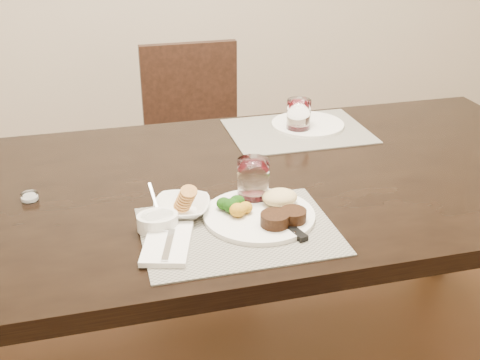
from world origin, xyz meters
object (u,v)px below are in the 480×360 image
object	(u,v)px
cracker_bowl	(182,207)
wine_glass_near	(253,183)
far_plate	(308,124)
dinner_plate	(265,212)
steak_knife	(287,223)
chair_far	(196,139)

from	to	relation	value
cracker_bowl	wine_glass_near	xyz separation A→B (m)	(0.19, 0.03, 0.03)
wine_glass_near	far_plate	world-z (taller)	wine_glass_near
dinner_plate	cracker_bowl	distance (m)	0.21
steak_knife	cracker_bowl	bearing A→B (deg)	137.60
wine_glass_near	cracker_bowl	bearing A→B (deg)	-172.21
wine_glass_near	far_plate	bearing A→B (deg)	55.39
wine_glass_near	far_plate	distance (m)	0.58
cracker_bowl	wine_glass_near	distance (m)	0.20
chair_far	wine_glass_near	bearing A→B (deg)	-92.36
steak_knife	far_plate	distance (m)	0.69
dinner_plate	cracker_bowl	size ratio (longest dim) A/B	1.58
chair_far	wine_glass_near	size ratio (longest dim) A/B	7.87
chair_far	dinner_plate	xyz separation A→B (m)	(-0.04, -1.17, 0.27)
dinner_plate	far_plate	bearing A→B (deg)	58.61
dinner_plate	far_plate	world-z (taller)	dinner_plate
chair_far	dinner_plate	world-z (taller)	chair_far
dinner_plate	cracker_bowl	bearing A→B (deg)	158.48
dinner_plate	steak_knife	xyz separation A→B (m)	(0.04, -0.05, -0.01)
wine_glass_near	dinner_plate	bearing A→B (deg)	-88.64
wine_glass_near	far_plate	xyz separation A→B (m)	(0.33, 0.48, -0.05)
far_plate	steak_knife	bearing A→B (deg)	-114.68
dinner_plate	wine_glass_near	world-z (taller)	wine_glass_near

